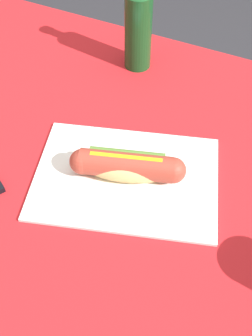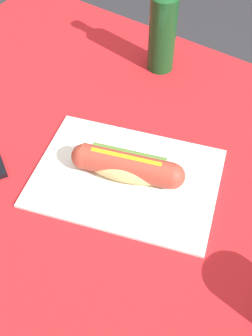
{
  "view_description": "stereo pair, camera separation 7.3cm",
  "coord_description": "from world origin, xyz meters",
  "views": [
    {
      "loc": [
        0.28,
        -0.47,
        1.33
      ],
      "look_at": [
        0.07,
        -0.04,
        0.77
      ],
      "focal_mm": 44.55,
      "sensor_mm": 36.0,
      "label": 1
    },
    {
      "loc": [
        0.34,
        -0.43,
        1.33
      ],
      "look_at": [
        0.07,
        -0.04,
        0.77
      ],
      "focal_mm": 44.55,
      "sensor_mm": 36.0,
      "label": 2
    }
  ],
  "objects": [
    {
      "name": "dining_table",
      "position": [
        0.0,
        0.0,
        0.6
      ],
      "size": [
        1.13,
        0.82,
        0.74
      ],
      "color": "brown",
      "rests_on": "ground"
    },
    {
      "name": "ground_plane",
      "position": [
        0.0,
        0.0,
        0.0
      ],
      "size": [
        6.0,
        6.0,
        0.0
      ],
      "primitive_type": "plane",
      "color": "#2D2D33",
      "rests_on": "ground"
    },
    {
      "name": "hot_dog",
      "position": [
        0.07,
        -0.04,
        0.77
      ],
      "size": [
        0.2,
        0.1,
        0.05
      ],
      "color": "#E5BC75",
      "rests_on": "paper_wrapper"
    },
    {
      "name": "paper_wrapper",
      "position": [
        0.07,
        -0.04,
        0.74
      ],
      "size": [
        0.38,
        0.32,
        0.01
      ],
      "primitive_type": "cube",
      "rotation": [
        0.0,
        0.0,
        0.3
      ],
      "color": "white",
      "rests_on": "dining_table"
    },
    {
      "name": "soda_bottle",
      "position": [
        -0.05,
        0.28,
        0.84
      ],
      "size": [
        0.06,
        0.06,
        0.24
      ],
      "color": "#14471E",
      "rests_on": "dining_table"
    }
  ]
}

